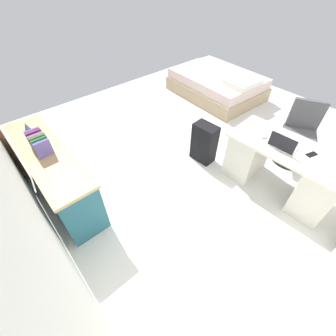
{
  "coord_description": "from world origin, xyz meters",
  "views": [
    {
      "loc": [
        -1.83,
        2.42,
        2.49
      ],
      "look_at": [
        -0.4,
        1.17,
        0.6
      ],
      "focal_mm": 24.24,
      "sensor_mm": 36.0,
      "label": 1
    }
  ],
  "objects_px": {
    "office_chair": "(298,136)",
    "laptop": "(283,145)",
    "computer_mouse": "(264,136)",
    "bed": "(217,84)",
    "desk": "(281,168)",
    "figurine_small": "(27,127)",
    "cell_phone_near_laptop": "(312,154)",
    "credenza": "(56,174)",
    "suitcase_black": "(204,143)"
  },
  "relations": [
    {
      "from": "desk",
      "to": "laptop",
      "type": "bearing_deg",
      "value": 51.07
    },
    {
      "from": "credenza",
      "to": "laptop",
      "type": "distance_m",
      "value": 2.86
    },
    {
      "from": "desk",
      "to": "computer_mouse",
      "type": "relative_size",
      "value": 14.73
    },
    {
      "from": "computer_mouse",
      "to": "figurine_small",
      "type": "distance_m",
      "value": 3.05
    },
    {
      "from": "suitcase_black",
      "to": "computer_mouse",
      "type": "xyz_separation_m",
      "value": [
        -0.74,
        -0.25,
        0.42
      ]
    },
    {
      "from": "suitcase_black",
      "to": "figurine_small",
      "type": "xyz_separation_m",
      "value": [
        1.33,
        1.98,
        0.5
      ]
    },
    {
      "from": "office_chair",
      "to": "laptop",
      "type": "distance_m",
      "value": 0.93
    },
    {
      "from": "figurine_small",
      "to": "bed",
      "type": "bearing_deg",
      "value": -90.56
    },
    {
      "from": "desk",
      "to": "office_chair",
      "type": "xyz_separation_m",
      "value": [
        0.17,
        -0.77,
        0.04
      ]
    },
    {
      "from": "desk",
      "to": "cell_phone_near_laptop",
      "type": "relative_size",
      "value": 10.83
    },
    {
      "from": "credenza",
      "to": "laptop",
      "type": "relative_size",
      "value": 5.6
    },
    {
      "from": "bed",
      "to": "figurine_small",
      "type": "bearing_deg",
      "value": 89.44
    },
    {
      "from": "office_chair",
      "to": "laptop",
      "type": "xyz_separation_m",
      "value": [
        -0.1,
        0.86,
        0.35
      ]
    },
    {
      "from": "office_chair",
      "to": "cell_phone_near_laptop",
      "type": "relative_size",
      "value": 6.91
    },
    {
      "from": "suitcase_black",
      "to": "cell_phone_near_laptop",
      "type": "bearing_deg",
      "value": -168.03
    },
    {
      "from": "computer_mouse",
      "to": "bed",
      "type": "bearing_deg",
      "value": -41.27
    },
    {
      "from": "credenza",
      "to": "cell_phone_near_laptop",
      "type": "bearing_deg",
      "value": -131.31
    },
    {
      "from": "credenza",
      "to": "bed",
      "type": "distance_m",
      "value": 3.88
    },
    {
      "from": "credenza",
      "to": "laptop",
      "type": "xyz_separation_m",
      "value": [
        -1.77,
        -2.21,
        0.39
      ]
    },
    {
      "from": "bed",
      "to": "computer_mouse",
      "type": "distance_m",
      "value": 2.64
    },
    {
      "from": "suitcase_black",
      "to": "figurine_small",
      "type": "height_order",
      "value": "figurine_small"
    },
    {
      "from": "desk",
      "to": "bed",
      "type": "relative_size",
      "value": 0.75
    },
    {
      "from": "bed",
      "to": "computer_mouse",
      "type": "relative_size",
      "value": 19.64
    },
    {
      "from": "laptop",
      "to": "computer_mouse",
      "type": "bearing_deg",
      "value": -5.97
    },
    {
      "from": "credenza",
      "to": "laptop",
      "type": "height_order",
      "value": "laptop"
    },
    {
      "from": "bed",
      "to": "figurine_small",
      "type": "relative_size",
      "value": 17.85
    },
    {
      "from": "computer_mouse",
      "to": "office_chair",
      "type": "bearing_deg",
      "value": -104.26
    },
    {
      "from": "bed",
      "to": "laptop",
      "type": "xyz_separation_m",
      "value": [
        -2.3,
        1.63,
        0.53
      ]
    },
    {
      "from": "credenza",
      "to": "bed",
      "type": "bearing_deg",
      "value": -82.2
    },
    {
      "from": "office_chair",
      "to": "figurine_small",
      "type": "relative_size",
      "value": 8.55
    },
    {
      "from": "credenza",
      "to": "cell_phone_near_laptop",
      "type": "relative_size",
      "value": 13.24
    },
    {
      "from": "desk",
      "to": "figurine_small",
      "type": "distance_m",
      "value": 3.36
    },
    {
      "from": "bed",
      "to": "cell_phone_near_laptop",
      "type": "bearing_deg",
      "value": 150.28
    },
    {
      "from": "laptop",
      "to": "cell_phone_near_laptop",
      "type": "xyz_separation_m",
      "value": [
        -0.3,
        -0.15,
        -0.04
      ]
    },
    {
      "from": "laptop",
      "to": "cell_phone_near_laptop",
      "type": "relative_size",
      "value": 2.36
    },
    {
      "from": "bed",
      "to": "figurine_small",
      "type": "distance_m",
      "value": 3.88
    },
    {
      "from": "suitcase_black",
      "to": "laptop",
      "type": "height_order",
      "value": "laptop"
    },
    {
      "from": "office_chair",
      "to": "figurine_small",
      "type": "xyz_separation_m",
      "value": [
        2.24,
        3.07,
        0.4
      ]
    },
    {
      "from": "computer_mouse",
      "to": "figurine_small",
      "type": "height_order",
      "value": "figurine_small"
    },
    {
      "from": "laptop",
      "to": "cell_phone_near_laptop",
      "type": "bearing_deg",
      "value": -153.3
    },
    {
      "from": "desk",
      "to": "office_chair",
      "type": "distance_m",
      "value": 0.79
    },
    {
      "from": "suitcase_black",
      "to": "figurine_small",
      "type": "distance_m",
      "value": 2.44
    },
    {
      "from": "cell_phone_near_laptop",
      "to": "laptop",
      "type": "bearing_deg",
      "value": 43.99
    },
    {
      "from": "figurine_small",
      "to": "office_chair",
      "type": "bearing_deg",
      "value": -126.15
    },
    {
      "from": "desk",
      "to": "credenza",
      "type": "height_order",
      "value": "credenza"
    },
    {
      "from": "desk",
      "to": "credenza",
      "type": "xyz_separation_m",
      "value": [
        1.85,
        2.3,
        0.0
      ]
    },
    {
      "from": "credenza",
      "to": "desk",
      "type": "bearing_deg",
      "value": -128.8
    },
    {
      "from": "laptop",
      "to": "desk",
      "type": "bearing_deg",
      "value": -128.93
    },
    {
      "from": "desk",
      "to": "laptop",
      "type": "xyz_separation_m",
      "value": [
        0.07,
        0.09,
        0.39
      ]
    },
    {
      "from": "office_chair",
      "to": "figurine_small",
      "type": "height_order",
      "value": "office_chair"
    }
  ]
}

